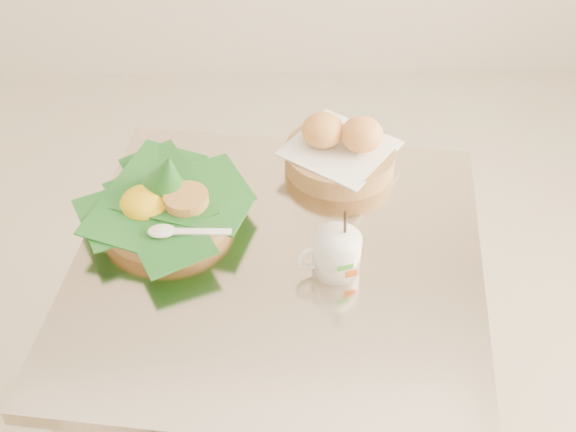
{
  "coord_description": "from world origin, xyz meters",
  "views": [
    {
      "loc": [
        0.19,
        -0.93,
        1.64
      ],
      "look_at": [
        0.21,
        -0.03,
        0.82
      ],
      "focal_mm": 45.0,
      "sensor_mm": 36.0,
      "label": 1
    }
  ],
  "objects_px": {
    "rice_basket": "(165,201)",
    "bread_basket": "(340,150)",
    "cafe_table": "(279,339)",
    "coffee_mug": "(335,253)"
  },
  "relations": [
    {
      "from": "cafe_table",
      "to": "rice_basket",
      "type": "relative_size",
      "value": 2.64
    },
    {
      "from": "cafe_table",
      "to": "coffee_mug",
      "type": "height_order",
      "value": "coffee_mug"
    },
    {
      "from": "cafe_table",
      "to": "bread_basket",
      "type": "xyz_separation_m",
      "value": [
        0.13,
        0.25,
        0.26
      ]
    },
    {
      "from": "rice_basket",
      "to": "bread_basket",
      "type": "relative_size",
      "value": 1.17
    },
    {
      "from": "rice_basket",
      "to": "bread_basket",
      "type": "distance_m",
      "value": 0.36
    },
    {
      "from": "rice_basket",
      "to": "bread_basket",
      "type": "height_order",
      "value": "rice_basket"
    },
    {
      "from": "bread_basket",
      "to": "coffee_mug",
      "type": "relative_size",
      "value": 1.83
    },
    {
      "from": "cafe_table",
      "to": "rice_basket",
      "type": "height_order",
      "value": "rice_basket"
    },
    {
      "from": "cafe_table",
      "to": "rice_basket",
      "type": "xyz_separation_m",
      "value": [
        -0.2,
        0.11,
        0.26
      ]
    },
    {
      "from": "rice_basket",
      "to": "coffee_mug",
      "type": "relative_size",
      "value": 2.15
    }
  ]
}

